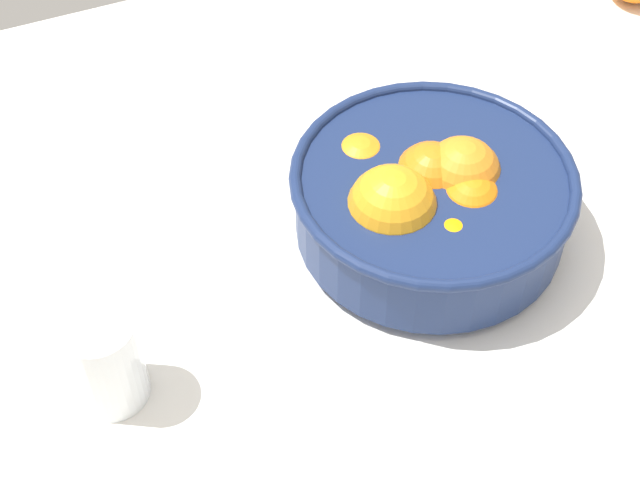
% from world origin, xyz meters
% --- Properties ---
extents(ground_plane, '(1.35, 1.09, 0.03)m').
position_xyz_m(ground_plane, '(0.00, 0.00, -0.01)').
color(ground_plane, white).
extents(fruit_bowl, '(0.28, 0.28, 0.12)m').
position_xyz_m(fruit_bowl, '(0.14, 0.03, 0.05)').
color(fruit_bowl, navy).
rests_on(fruit_bowl, ground_plane).
extents(second_glass, '(0.07, 0.07, 0.10)m').
position_xyz_m(second_glass, '(-0.20, -0.03, 0.04)').
color(second_glass, white).
rests_on(second_glass, ground_plane).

